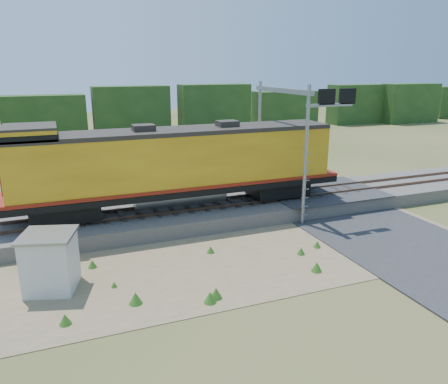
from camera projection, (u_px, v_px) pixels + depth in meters
name	position (u px, v px, depth m)	size (l,w,h in m)	color
ground	(264.00, 258.00, 19.72)	(140.00, 140.00, 0.00)	#475123
ballast	(217.00, 211.00, 24.98)	(70.00, 5.00, 0.80)	slate
rails	(217.00, 203.00, 24.85)	(70.00, 1.54, 0.16)	brown
dirt_shoulder	(219.00, 261.00, 19.47)	(26.00, 8.00, 0.03)	#8C7754
road	(378.00, 231.00, 22.82)	(7.00, 66.00, 0.86)	#38383A
tree_line_north	(125.00, 112.00, 52.86)	(130.00, 3.00, 6.50)	#1E3C15
weed_clumps	(189.00, 270.00, 18.59)	(15.00, 6.20, 0.56)	#2E621C
locomotive	(175.00, 164.00, 23.33)	(18.41, 2.81, 4.75)	black
shed	(50.00, 262.00, 16.69)	(2.41, 2.41, 2.30)	silver
signal_gantry	(293.00, 118.00, 24.45)	(2.97, 6.20, 7.49)	gray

